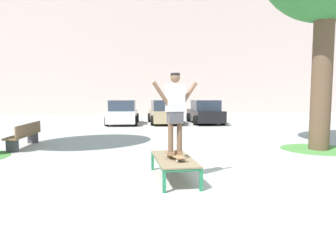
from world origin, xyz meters
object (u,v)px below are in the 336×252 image
at_px(car_white, 123,113).
at_px(skateboard, 175,156).
at_px(park_bench, 25,134).
at_px(car_tan, 164,113).
at_px(skate_box, 174,160).
at_px(car_black, 205,113).
at_px(skater, 175,108).

bearing_deg(car_white, skateboard, -82.06).
bearing_deg(park_bench, car_tan, 58.35).
height_order(skate_box, park_bench, park_bench).
xyz_separation_m(skateboard, car_tan, (0.75, 13.61, 0.15)).
bearing_deg(car_black, skater, -103.94).
relative_size(skate_box, car_black, 0.46).
xyz_separation_m(skater, car_white, (-1.89, 13.52, -0.84)).
height_order(skateboard, skater, skater).
distance_m(car_tan, park_bench, 10.43).
distance_m(skateboard, car_tan, 13.63).
bearing_deg(skater, skate_box, 94.56).
relative_size(car_tan, park_bench, 1.78).
height_order(skater, park_bench, skater).
xyz_separation_m(skate_box, car_white, (-1.87, 13.38, 0.28)).
bearing_deg(park_bench, skater, -45.06).
distance_m(skater, car_tan, 13.65).
bearing_deg(car_black, car_tan, 179.81).
height_order(car_black, park_bench, car_black).
bearing_deg(skateboard, car_black, 76.06).
bearing_deg(skateboard, skater, 107.18).
xyz_separation_m(skateboard, car_white, (-1.89, 13.52, 0.15)).
distance_m(car_white, car_black, 5.26).
bearing_deg(car_white, skater, -82.06).
bearing_deg(car_black, park_bench, -132.41).
height_order(car_white, park_bench, car_white).
height_order(skater, car_black, skater).
bearing_deg(car_tan, car_white, -178.09).
bearing_deg(car_white, park_bench, -107.90).
height_order(car_tan, car_black, same).
relative_size(car_white, park_bench, 1.76).
bearing_deg(car_tan, skate_box, -93.22).
bearing_deg(skate_box, car_white, 97.97).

